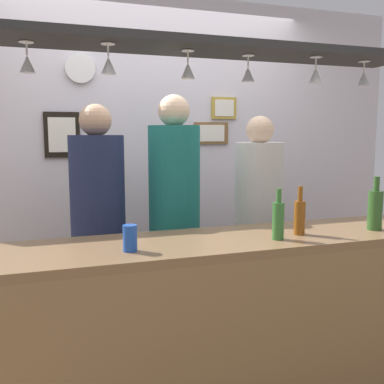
{
  "coord_description": "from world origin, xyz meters",
  "views": [
    {
      "loc": [
        -0.83,
        -2.37,
        1.51
      ],
      "look_at": [
        0.0,
        0.1,
        1.16
      ],
      "focal_mm": 40.58,
      "sensor_mm": 36.0,
      "label": 1
    }
  ],
  "objects_px": {
    "bottle_beer_green_import": "(278,219)",
    "picture_frame_lower_pair": "(211,133)",
    "picture_frame_upper_small": "(224,108)",
    "person_middle_teal_shirt": "(174,201)",
    "drink_can": "(130,238)",
    "person_right_white_patterned_shirt": "(258,209)",
    "bottle_champagne_green": "(375,209)",
    "picture_frame_caricature": "(62,135)",
    "wall_clock": "(80,68)",
    "bottle_beer_amber_tall": "(300,216)",
    "person_left_navy_shirt": "(98,212)"
  },
  "relations": [
    {
      "from": "person_middle_teal_shirt",
      "to": "wall_clock",
      "type": "height_order",
      "value": "wall_clock"
    },
    {
      "from": "bottle_beer_amber_tall",
      "to": "picture_frame_lower_pair",
      "type": "distance_m",
      "value": 1.52
    },
    {
      "from": "bottle_beer_green_import",
      "to": "picture_frame_lower_pair",
      "type": "distance_m",
      "value": 1.59
    },
    {
      "from": "picture_frame_caricature",
      "to": "person_left_navy_shirt",
      "type": "bearing_deg",
      "value": -75.55
    },
    {
      "from": "person_middle_teal_shirt",
      "to": "bottle_beer_amber_tall",
      "type": "height_order",
      "value": "person_middle_teal_shirt"
    },
    {
      "from": "drink_can",
      "to": "picture_frame_caricature",
      "type": "bearing_deg",
      "value": 98.7
    },
    {
      "from": "person_left_navy_shirt",
      "to": "wall_clock",
      "type": "relative_size",
      "value": 7.71
    },
    {
      "from": "person_middle_teal_shirt",
      "to": "person_right_white_patterned_shirt",
      "type": "bearing_deg",
      "value": -0.0
    },
    {
      "from": "bottle_beer_amber_tall",
      "to": "picture_frame_upper_small",
      "type": "xyz_separation_m",
      "value": [
        0.17,
        1.45,
        0.65
      ]
    },
    {
      "from": "bottle_beer_amber_tall",
      "to": "drink_can",
      "type": "xyz_separation_m",
      "value": [
        -0.92,
        -0.05,
        -0.04
      ]
    },
    {
      "from": "bottle_champagne_green",
      "to": "person_left_navy_shirt",
      "type": "bearing_deg",
      "value": 150.71
    },
    {
      "from": "person_right_white_patterned_shirt",
      "to": "wall_clock",
      "type": "distance_m",
      "value": 1.68
    },
    {
      "from": "bottle_champagne_green",
      "to": "picture_frame_caricature",
      "type": "distance_m",
      "value": 2.23
    },
    {
      "from": "person_left_navy_shirt",
      "to": "bottle_champagne_green",
      "type": "distance_m",
      "value": 1.64
    },
    {
      "from": "bottle_champagne_green",
      "to": "picture_frame_upper_small",
      "type": "relative_size",
      "value": 1.36
    },
    {
      "from": "drink_can",
      "to": "person_right_white_patterned_shirt",
      "type": "bearing_deg",
      "value": 37.29
    },
    {
      "from": "person_middle_teal_shirt",
      "to": "picture_frame_lower_pair",
      "type": "xyz_separation_m",
      "value": [
        0.52,
        0.69,
        0.45
      ]
    },
    {
      "from": "person_right_white_patterned_shirt",
      "to": "bottle_beer_amber_tall",
      "type": "height_order",
      "value": "person_right_white_patterned_shirt"
    },
    {
      "from": "drink_can",
      "to": "picture_frame_lower_pair",
      "type": "height_order",
      "value": "picture_frame_lower_pair"
    },
    {
      "from": "bottle_champagne_green",
      "to": "picture_frame_lower_pair",
      "type": "height_order",
      "value": "picture_frame_lower_pair"
    },
    {
      "from": "bottle_champagne_green",
      "to": "bottle_beer_amber_tall",
      "type": "bearing_deg",
      "value": 175.75
    },
    {
      "from": "bottle_beer_green_import",
      "to": "picture_frame_lower_pair",
      "type": "xyz_separation_m",
      "value": [
        0.22,
        1.52,
        0.43
      ]
    },
    {
      "from": "picture_frame_caricature",
      "to": "picture_frame_lower_pair",
      "type": "xyz_separation_m",
      "value": [
        1.2,
        0.0,
        0.01
      ]
    },
    {
      "from": "person_middle_teal_shirt",
      "to": "bottle_beer_green_import",
      "type": "xyz_separation_m",
      "value": [
        0.31,
        -0.83,
        0.02
      ]
    },
    {
      "from": "bottle_beer_green_import",
      "to": "person_right_white_patterned_shirt",
      "type": "bearing_deg",
      "value": 69.2
    },
    {
      "from": "person_left_navy_shirt",
      "to": "person_middle_teal_shirt",
      "type": "bearing_deg",
      "value": 0.0
    },
    {
      "from": "person_middle_teal_shirt",
      "to": "picture_frame_lower_pair",
      "type": "height_order",
      "value": "person_middle_teal_shirt"
    },
    {
      "from": "person_middle_teal_shirt",
      "to": "wall_clock",
      "type": "relative_size",
      "value": 8.03
    },
    {
      "from": "picture_frame_upper_small",
      "to": "picture_frame_lower_pair",
      "type": "bearing_deg",
      "value": 180.0
    },
    {
      "from": "bottle_beer_amber_tall",
      "to": "picture_frame_caricature",
      "type": "distance_m",
      "value": 1.9
    },
    {
      "from": "picture_frame_caricature",
      "to": "picture_frame_upper_small",
      "type": "relative_size",
      "value": 1.55
    },
    {
      "from": "drink_can",
      "to": "picture_frame_upper_small",
      "type": "bearing_deg",
      "value": 54.15
    },
    {
      "from": "person_right_white_patterned_shirt",
      "to": "drink_can",
      "type": "bearing_deg",
      "value": -142.71
    },
    {
      "from": "bottle_champagne_green",
      "to": "bottle_beer_green_import",
      "type": "distance_m",
      "value": 0.63
    },
    {
      "from": "picture_frame_upper_small",
      "to": "picture_frame_lower_pair",
      "type": "height_order",
      "value": "picture_frame_upper_small"
    },
    {
      "from": "person_left_navy_shirt",
      "to": "drink_can",
      "type": "bearing_deg",
      "value": -86.28
    },
    {
      "from": "drink_can",
      "to": "picture_frame_caricature",
      "type": "height_order",
      "value": "picture_frame_caricature"
    },
    {
      "from": "person_left_navy_shirt",
      "to": "wall_clock",
      "type": "height_order",
      "value": "wall_clock"
    },
    {
      "from": "drink_can",
      "to": "picture_frame_upper_small",
      "type": "height_order",
      "value": "picture_frame_upper_small"
    },
    {
      "from": "bottle_beer_green_import",
      "to": "picture_frame_upper_small",
      "type": "distance_m",
      "value": 1.68
    },
    {
      "from": "bottle_champagne_green",
      "to": "wall_clock",
      "type": "height_order",
      "value": "wall_clock"
    },
    {
      "from": "drink_can",
      "to": "picture_frame_lower_pair",
      "type": "bearing_deg",
      "value": 57.1
    },
    {
      "from": "person_right_white_patterned_shirt",
      "to": "picture_frame_caricature",
      "type": "height_order",
      "value": "picture_frame_caricature"
    },
    {
      "from": "person_right_white_patterned_shirt",
      "to": "bottle_beer_amber_tall",
      "type": "bearing_deg",
      "value": -101.19
    },
    {
      "from": "person_right_white_patterned_shirt",
      "to": "wall_clock",
      "type": "height_order",
      "value": "wall_clock"
    },
    {
      "from": "picture_frame_caricature",
      "to": "drink_can",
      "type": "bearing_deg",
      "value": -81.3
    },
    {
      "from": "person_left_navy_shirt",
      "to": "person_middle_teal_shirt",
      "type": "xyz_separation_m",
      "value": [
        0.5,
        0.0,
        0.05
      ]
    },
    {
      "from": "bottle_beer_amber_tall",
      "to": "wall_clock",
      "type": "distance_m",
      "value": 1.98
    },
    {
      "from": "drink_can",
      "to": "person_left_navy_shirt",
      "type": "bearing_deg",
      "value": 93.72
    },
    {
      "from": "picture_frame_upper_small",
      "to": "person_middle_teal_shirt",
      "type": "bearing_deg",
      "value": -132.87
    }
  ]
}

